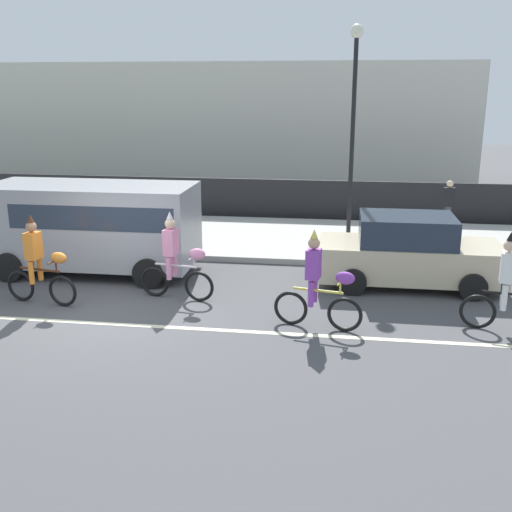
% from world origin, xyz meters
% --- Properties ---
extents(ground_plane, '(80.00, 80.00, 0.00)m').
position_xyz_m(ground_plane, '(0.00, 0.00, 0.00)').
color(ground_plane, '#4C4C4F').
extents(road_centre_line, '(36.00, 0.14, 0.01)m').
position_xyz_m(road_centre_line, '(0.00, -0.50, 0.00)').
color(road_centre_line, beige).
rests_on(road_centre_line, ground).
extents(sidewalk_curb, '(60.00, 5.00, 0.15)m').
position_xyz_m(sidewalk_curb, '(0.00, 6.50, 0.07)').
color(sidewalk_curb, '#ADAAA3').
rests_on(sidewalk_curb, ground).
extents(fence_line, '(40.00, 0.08, 1.40)m').
position_xyz_m(fence_line, '(0.00, 9.40, 0.70)').
color(fence_line, black).
rests_on(fence_line, ground).
extents(building_backdrop, '(28.00, 8.00, 5.43)m').
position_xyz_m(building_backdrop, '(-3.87, 18.00, 2.72)').
color(building_backdrop, beige).
rests_on(building_backdrop, ground).
extents(parade_cyclist_orange, '(1.70, 0.53, 1.92)m').
position_xyz_m(parade_cyclist_orange, '(-1.46, 0.40, 0.84)').
color(parade_cyclist_orange, black).
rests_on(parade_cyclist_orange, ground).
extents(parade_cyclist_pink, '(1.71, 0.53, 1.92)m').
position_xyz_m(parade_cyclist_pink, '(1.28, 1.09, 0.84)').
color(parade_cyclist_pink, black).
rests_on(parade_cyclist_pink, ground).
extents(parade_cyclist_purple, '(1.70, 0.54, 1.92)m').
position_xyz_m(parade_cyclist_purple, '(4.36, -0.12, 0.84)').
color(parade_cyclist_purple, black).
rests_on(parade_cyclist_purple, ground).
extents(parade_cyclist_zebra, '(1.70, 0.55, 1.92)m').
position_xyz_m(parade_cyclist_zebra, '(7.88, 0.19, 0.84)').
color(parade_cyclist_zebra, black).
rests_on(parade_cyclist_zebra, ground).
extents(parked_van_grey, '(5.00, 2.22, 2.18)m').
position_xyz_m(parked_van_grey, '(-1.19, 2.70, 1.28)').
color(parked_van_grey, '#99999E').
rests_on(parked_van_grey, ground).
extents(parked_car_beige, '(4.10, 1.92, 1.64)m').
position_xyz_m(parked_car_beige, '(6.28, 2.76, 0.78)').
color(parked_car_beige, beige).
rests_on(parked_car_beige, ground).
extents(street_lamp_post, '(0.36, 0.36, 5.86)m').
position_xyz_m(street_lamp_post, '(4.95, 5.97, 3.99)').
color(street_lamp_post, black).
rests_on(street_lamp_post, sidewalk_curb).
extents(pedestrian_onlooker, '(0.32, 0.20, 1.62)m').
position_xyz_m(pedestrian_onlooker, '(7.89, 7.43, 1.01)').
color(pedestrian_onlooker, '#33333D').
rests_on(pedestrian_onlooker, sidewalk_curb).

